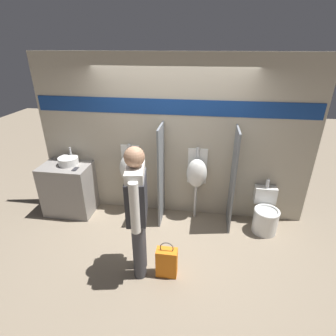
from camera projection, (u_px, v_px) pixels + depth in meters
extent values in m
plane|color=gray|center=(167.00, 229.00, 4.35)|extent=(16.00, 16.00, 0.00)
cube|color=#B2A893|center=(172.00, 141.00, 4.31)|extent=(4.52, 0.06, 2.70)
cube|color=navy|center=(172.00, 107.00, 4.04)|extent=(4.43, 0.01, 0.24)
cube|color=gray|center=(69.00, 189.00, 4.65)|extent=(0.83, 0.57, 0.92)
cylinder|color=white|center=(68.00, 161.00, 4.47)|extent=(0.33, 0.33, 0.13)
cylinder|color=silver|center=(70.00, 151.00, 4.52)|extent=(0.03, 0.03, 0.14)
cube|color=#232328|center=(75.00, 169.00, 4.32)|extent=(0.07, 0.14, 0.01)
cube|color=slate|center=(161.00, 175.00, 4.29)|extent=(0.03, 0.52, 1.68)
cube|color=slate|center=(233.00, 180.00, 4.13)|extent=(0.03, 0.52, 1.68)
cylinder|color=silver|center=(131.00, 196.00, 4.71)|extent=(0.04, 0.04, 0.63)
ellipsoid|color=white|center=(129.00, 169.00, 4.47)|extent=(0.34, 0.24, 0.50)
cube|color=white|center=(131.00, 162.00, 4.55)|extent=(0.32, 0.02, 0.63)
cylinder|color=silver|center=(129.00, 149.00, 4.40)|extent=(0.06, 0.06, 0.16)
cylinder|color=silver|center=(195.00, 201.00, 4.55)|extent=(0.04, 0.04, 0.63)
ellipsoid|color=white|center=(197.00, 173.00, 4.32)|extent=(0.34, 0.24, 0.50)
cube|color=white|center=(197.00, 166.00, 4.39)|extent=(0.32, 0.02, 0.63)
cylinder|color=silver|center=(198.00, 152.00, 4.25)|extent=(0.06, 0.06, 0.16)
cylinder|color=white|center=(265.00, 221.00, 4.24)|extent=(0.39, 0.39, 0.38)
torus|color=white|center=(267.00, 211.00, 4.15)|extent=(0.40, 0.40, 0.04)
cube|color=white|center=(265.00, 195.00, 4.35)|extent=(0.35, 0.16, 0.29)
cylinder|color=silver|center=(268.00, 184.00, 4.23)|extent=(0.06, 0.06, 0.14)
cylinder|color=#3D3D42|center=(139.00, 250.00, 3.31)|extent=(0.16, 0.16, 0.87)
cylinder|color=#3D3D42|center=(140.00, 240.00, 3.47)|extent=(0.16, 0.16, 0.87)
cube|color=silver|center=(136.00, 193.00, 3.06)|extent=(0.27, 0.48, 0.69)
cube|color=#2D2D33|center=(137.00, 197.00, 3.08)|extent=(0.30, 0.51, 0.55)
cylinder|color=silver|center=(135.00, 208.00, 2.84)|extent=(0.11, 0.11, 0.63)
cylinder|color=silver|center=(138.00, 185.00, 3.31)|extent=(0.11, 0.11, 0.63)
sphere|color=#A87A5B|center=(134.00, 157.00, 2.86)|extent=(0.24, 0.24, 0.24)
cube|color=orange|center=(167.00, 262.00, 3.42)|extent=(0.27, 0.15, 0.41)
torus|color=#4C4742|center=(167.00, 248.00, 3.32)|extent=(0.18, 0.01, 0.18)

